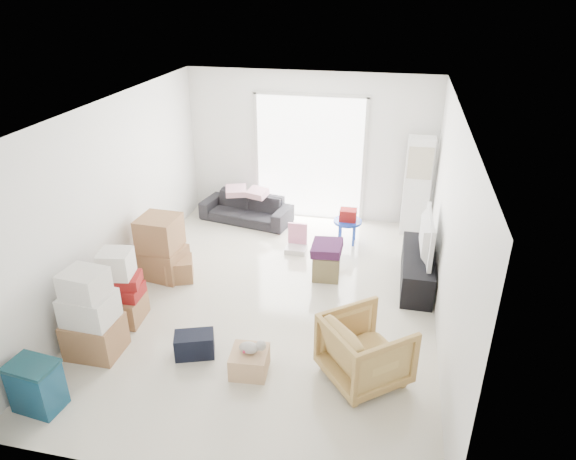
% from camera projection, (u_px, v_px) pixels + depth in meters
% --- Properties ---
extents(room_shell, '(4.98, 6.48, 3.18)m').
position_uv_depth(room_shell, '(270.00, 213.00, 6.68)').
color(room_shell, beige).
rests_on(room_shell, ground).
extents(sliding_door, '(2.10, 0.04, 2.33)m').
position_uv_depth(sliding_door, '(309.00, 153.00, 9.34)').
color(sliding_door, white).
rests_on(sliding_door, room_shell).
extents(ac_tower, '(0.45, 0.30, 1.75)m').
position_uv_depth(ac_tower, '(417.00, 187.00, 8.84)').
color(ac_tower, white).
rests_on(ac_tower, room_shell).
extents(tv_console, '(0.44, 1.47, 0.49)m').
position_uv_depth(tv_console, '(417.00, 269.00, 7.57)').
color(tv_console, black).
rests_on(tv_console, room_shell).
extents(television, '(0.65, 1.09, 0.14)m').
position_uv_depth(television, '(419.00, 250.00, 7.43)').
color(television, black).
rests_on(television, tv_console).
extents(sofa, '(1.74, 0.80, 0.66)m').
position_uv_depth(sofa, '(246.00, 205.00, 9.53)').
color(sofa, black).
rests_on(sofa, room_shell).
extents(pillow_left, '(0.49, 0.43, 0.13)m').
position_uv_depth(pillow_left, '(236.00, 184.00, 9.41)').
color(pillow_left, '#DEA1B0').
rests_on(pillow_left, sofa).
extents(pillow_right, '(0.44, 0.39, 0.13)m').
position_uv_depth(pillow_right, '(257.00, 186.00, 9.32)').
color(pillow_right, '#DEA1B0').
rests_on(pillow_right, sofa).
extents(armchair, '(1.13, 1.14, 0.86)m').
position_uv_depth(armchair, '(366.00, 347.00, 5.67)').
color(armchair, tan).
rests_on(armchair, room_shell).
extents(storage_bins, '(0.53, 0.40, 0.58)m').
position_uv_depth(storage_bins, '(36.00, 386.00, 5.32)').
color(storage_bins, navy).
rests_on(storage_bins, room_shell).
extents(box_stack_a, '(0.62, 0.52, 1.13)m').
position_uv_depth(box_stack_a, '(91.00, 317.00, 6.04)').
color(box_stack_a, '#8B613F').
rests_on(box_stack_a, room_shell).
extents(box_stack_b, '(0.60, 0.54, 1.03)m').
position_uv_depth(box_stack_b, '(121.00, 291.00, 6.67)').
color(box_stack_b, '#8B613F').
rests_on(box_stack_b, room_shell).
extents(box_stack_c, '(0.72, 0.63, 0.97)m').
position_uv_depth(box_stack_c, '(161.00, 248.00, 7.68)').
color(box_stack_c, '#8B613F').
rests_on(box_stack_c, room_shell).
extents(loose_box, '(0.52, 0.52, 0.34)m').
position_uv_depth(loose_box, '(179.00, 269.00, 7.72)').
color(loose_box, '#8B613F').
rests_on(loose_box, room_shell).
extents(duffel_bag, '(0.53, 0.42, 0.30)m').
position_uv_depth(duffel_bag, '(195.00, 345.00, 6.15)').
color(duffel_bag, black).
rests_on(duffel_bag, room_shell).
extents(ottoman, '(0.42, 0.42, 0.39)m').
position_uv_depth(ottoman, '(326.00, 266.00, 7.75)').
color(ottoman, olive).
rests_on(ottoman, room_shell).
extents(blanket, '(0.44, 0.44, 0.14)m').
position_uv_depth(blanket, '(327.00, 250.00, 7.63)').
color(blanket, '#411A41').
rests_on(blanket, ottoman).
extents(kids_table, '(0.48, 0.48, 0.62)m').
position_uv_depth(kids_table, '(348.00, 219.00, 8.69)').
color(kids_table, '#1738B1').
rests_on(kids_table, room_shell).
extents(toy_walker, '(0.34, 0.30, 0.46)m').
position_uv_depth(toy_walker, '(297.00, 243.00, 8.56)').
color(toy_walker, silver).
rests_on(toy_walker, room_shell).
extents(wood_crate, '(0.45, 0.45, 0.28)m').
position_uv_depth(wood_crate, '(250.00, 362.00, 5.89)').
color(wood_crate, tan).
rests_on(wood_crate, room_shell).
extents(plush_bunny, '(0.31, 0.18, 0.16)m').
position_uv_depth(plush_bunny, '(252.00, 347.00, 5.79)').
color(plush_bunny, '#B2ADA8').
rests_on(plush_bunny, wood_crate).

